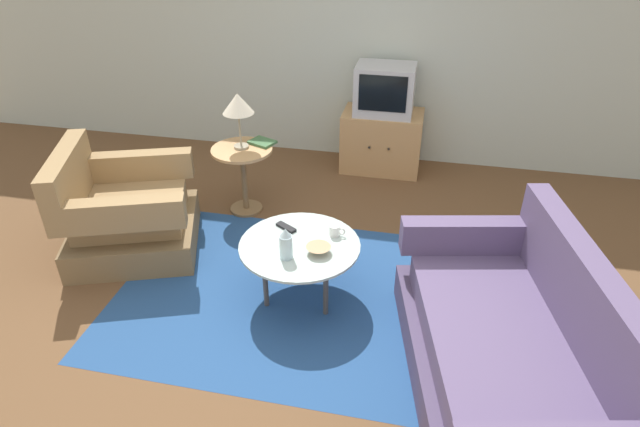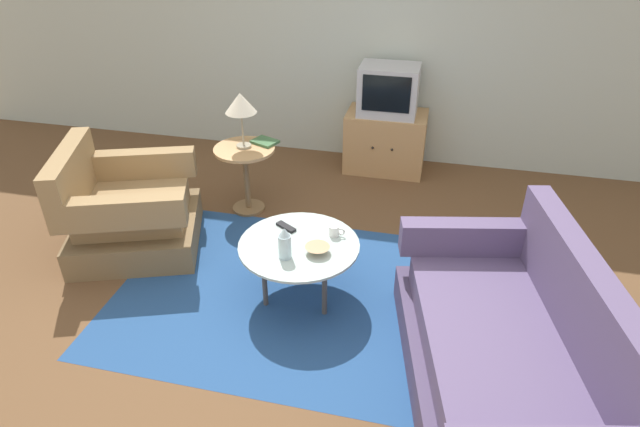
# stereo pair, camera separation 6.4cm
# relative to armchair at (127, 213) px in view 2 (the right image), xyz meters

# --- Properties ---
(ground_plane) EXTENTS (16.00, 16.00, 0.00)m
(ground_plane) POSITION_rel_armchair_xyz_m (1.36, -0.42, -0.29)
(ground_plane) COLOR brown
(back_wall) EXTENTS (9.00, 0.12, 2.70)m
(back_wall) POSITION_rel_armchair_xyz_m (1.36, 2.18, 1.06)
(back_wall) COLOR #B2BCB2
(back_wall) RESTS_ON ground
(area_rug) EXTENTS (2.61, 1.88, 0.00)m
(area_rug) POSITION_rel_armchair_xyz_m (1.49, -0.31, -0.29)
(area_rug) COLOR navy
(area_rug) RESTS_ON ground
(armchair) EXTENTS (1.20, 1.19, 0.85)m
(armchair) POSITION_rel_armchair_xyz_m (0.00, 0.00, 0.00)
(armchair) COLOR brown
(armchair) RESTS_ON ground
(couch) EXTENTS (1.27, 1.89, 0.89)m
(couch) POSITION_rel_armchair_xyz_m (2.83, -0.87, -0.01)
(couch) COLOR #4B3E5C
(couch) RESTS_ON ground
(coffee_table) EXTENTS (0.82, 0.82, 0.45)m
(coffee_table) POSITION_rel_armchair_xyz_m (1.49, -0.31, 0.12)
(coffee_table) COLOR #B2C6C1
(coffee_table) RESTS_ON ground
(side_table) EXTENTS (0.52, 0.52, 0.60)m
(side_table) POSITION_rel_armchair_xyz_m (0.73, 0.75, 0.14)
(side_table) COLOR tan
(side_table) RESTS_ON ground
(tv_stand) EXTENTS (0.78, 0.50, 0.60)m
(tv_stand) POSITION_rel_armchair_xyz_m (1.81, 1.84, 0.01)
(tv_stand) COLOR tan
(tv_stand) RESTS_ON ground
(television) EXTENTS (0.56, 0.42, 0.47)m
(television) POSITION_rel_armchair_xyz_m (1.81, 1.83, 0.54)
(television) COLOR #B7B7BC
(television) RESTS_ON tv_stand
(table_lamp) EXTENTS (0.26, 0.26, 0.47)m
(table_lamp) POSITION_rel_armchair_xyz_m (0.72, 0.77, 0.69)
(table_lamp) COLOR #9E937A
(table_lamp) RESTS_ON side_table
(vase) EXTENTS (0.09, 0.09, 0.22)m
(vase) POSITION_rel_armchair_xyz_m (1.44, -0.48, 0.26)
(vase) COLOR silver
(vase) RESTS_ON coffee_table
(mug) EXTENTS (0.11, 0.07, 0.08)m
(mug) POSITION_rel_armchair_xyz_m (1.70, -0.16, 0.19)
(mug) COLOR white
(mug) RESTS_ON coffee_table
(bowl) EXTENTS (0.16, 0.16, 0.05)m
(bowl) POSITION_rel_armchair_xyz_m (1.63, -0.38, 0.18)
(bowl) COLOR tan
(bowl) RESTS_ON coffee_table
(tv_remote_dark) EXTENTS (0.16, 0.13, 0.02)m
(tv_remote_dark) POSITION_rel_armchair_xyz_m (1.35, -0.14, 0.16)
(tv_remote_dark) COLOR black
(tv_remote_dark) RESTS_ON coffee_table
(book) EXTENTS (0.26, 0.23, 0.02)m
(book) POSITION_rel_armchair_xyz_m (0.87, 0.89, 0.32)
(book) COLOR #3D663D
(book) RESTS_ON side_table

